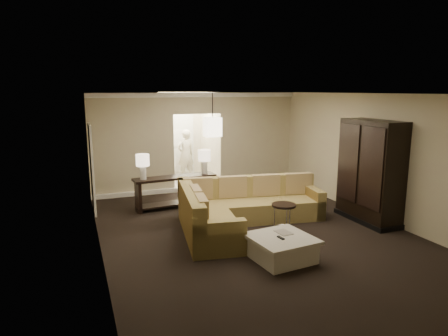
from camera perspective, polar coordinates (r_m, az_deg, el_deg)
name	(u,v)px	position (r m, az deg, el deg)	size (l,w,h in m)	color
ground	(257,235)	(8.17, 4.78, -9.52)	(8.00, 8.00, 0.00)	black
wall_back	(198,142)	(11.48, -3.77, 3.71)	(6.00, 0.04, 2.80)	beige
wall_front	(428,236)	(4.65, 27.09, -8.65)	(6.00, 0.04, 2.80)	beige
wall_left	(98,179)	(7.05, -17.62, -1.50)	(0.04, 8.00, 2.80)	beige
wall_right	(381,158)	(9.47, 21.52, 1.38)	(0.04, 8.00, 2.80)	beige
ceiling	(260,94)	(7.65, 5.12, 10.51)	(6.00, 8.00, 0.02)	white
crown_molding	(198,95)	(11.34, -3.78, 10.36)	(6.00, 0.10, 0.12)	white
baseboard	(199,188)	(11.68, -3.61, -2.85)	(6.00, 0.10, 0.12)	white
side_door	(92,169)	(9.86, -18.33, -0.12)	(0.05, 0.90, 2.10)	silver
foyer	(185,140)	(12.77, -5.54, 3.98)	(1.44, 2.02, 2.80)	beige
sectional_sofa	(239,209)	(8.58, 2.11, -5.81)	(3.51, 2.66, 0.95)	brown
coffee_table	(281,248)	(7.05, 8.16, -11.21)	(1.13, 1.13, 0.43)	beige
console_table	(175,189)	(9.93, -6.97, -2.98)	(2.08, 0.65, 0.79)	black
armoire	(370,174)	(9.29, 20.16, -0.75)	(0.67, 1.56, 2.24)	black
drink_table	(284,212)	(8.20, 8.52, -6.29)	(0.49, 0.49, 0.61)	black
table_lamp_left	(143,163)	(9.56, -11.54, 0.75)	(0.32, 0.32, 0.60)	silver
table_lamp_right	(204,158)	(10.07, -2.82, 1.47)	(0.32, 0.32, 0.60)	silver
pendant_light	(213,127)	(10.19, -1.64, 5.92)	(0.38, 0.38, 1.09)	black
person	(186,152)	(12.94, -5.51, 2.29)	(0.65, 0.43, 1.80)	beige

